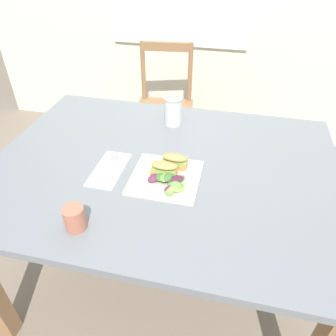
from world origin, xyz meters
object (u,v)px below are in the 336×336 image
at_px(sandwich_half_front, 164,169).
at_px(sandwich_half_back, 175,160).
at_px(cup_extra_side, 75,218).
at_px(dining_table, 163,185).
at_px(mason_jar_iced_tea, 173,112).
at_px(plate_lunch, 166,177).
at_px(fork_on_napkin, 110,166).
at_px(chair_wooden_far, 164,108).

xyz_separation_m(sandwich_half_front, sandwich_half_back, (0.03, 0.06, 0.00)).
relative_size(sandwich_half_front, cup_extra_side, 1.25).
xyz_separation_m(dining_table, mason_jar_iced_tea, (-0.03, 0.33, 0.17)).
relative_size(plate_lunch, sandwich_half_back, 2.53).
bearing_deg(fork_on_napkin, plate_lunch, -5.00).
relative_size(plate_lunch, sandwich_half_front, 2.53).
xyz_separation_m(plate_lunch, mason_jar_iced_tea, (-0.06, 0.42, 0.06)).
relative_size(chair_wooden_far, sandwich_half_front, 8.63).
height_order(chair_wooden_far, sandwich_half_back, chair_wooden_far).
distance_m(chair_wooden_far, cup_extra_side, 1.48).
height_order(sandwich_half_front, mason_jar_iced_tea, mason_jar_iced_tea).
height_order(mason_jar_iced_tea, cup_extra_side, mason_jar_iced_tea).
bearing_deg(cup_extra_side, chair_wooden_far, 92.57).
bearing_deg(sandwich_half_front, mason_jar_iced_tea, 97.61).
xyz_separation_m(sandwich_half_back, cup_extra_side, (-0.24, -0.37, 0.00)).
height_order(dining_table, plate_lunch, plate_lunch).
bearing_deg(dining_table, plate_lunch, -69.63).
bearing_deg(mason_jar_iced_tea, sandwich_half_back, -76.66).
relative_size(sandwich_half_front, sandwich_half_back, 1.00).
bearing_deg(cup_extra_side, fork_on_napkin, 91.87).
bearing_deg(cup_extra_side, mason_jar_iced_tea, 77.79).
relative_size(mason_jar_iced_tea, cup_extra_side, 1.70).
xyz_separation_m(sandwich_half_front, mason_jar_iced_tea, (-0.05, 0.41, 0.02)).
height_order(sandwich_half_back, fork_on_napkin, sandwich_half_back).
bearing_deg(sandwich_half_front, cup_extra_side, -124.04).
relative_size(sandwich_half_back, cup_extra_side, 1.25).
height_order(sandwich_half_back, cup_extra_side, cup_extra_side).
distance_m(chair_wooden_far, sandwich_half_back, 1.16).
height_order(plate_lunch, sandwich_half_back, sandwich_half_back).
bearing_deg(mason_jar_iced_tea, plate_lunch, -81.43).
relative_size(fork_on_napkin, mason_jar_iced_tea, 1.36).
height_order(sandwich_half_front, fork_on_napkin, sandwich_half_front).
relative_size(plate_lunch, cup_extra_side, 3.16).
distance_m(sandwich_half_back, cup_extra_side, 0.44).
distance_m(mason_jar_iced_tea, cup_extra_side, 0.73).
bearing_deg(fork_on_napkin, mason_jar_iced_tea, 67.34).
height_order(dining_table, sandwich_half_front, sandwich_half_front).
distance_m(plate_lunch, fork_on_napkin, 0.23).
relative_size(dining_table, sandwich_half_front, 13.73).
xyz_separation_m(plate_lunch, sandwich_half_back, (0.02, 0.07, 0.03)).
relative_size(sandwich_half_front, fork_on_napkin, 0.54).
bearing_deg(chair_wooden_far, dining_table, -76.58).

